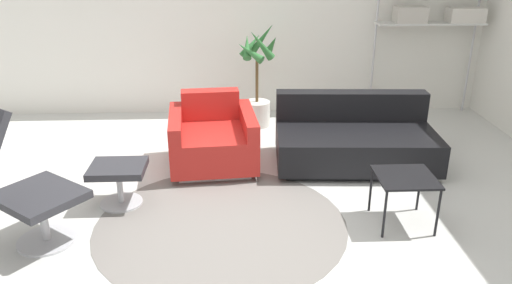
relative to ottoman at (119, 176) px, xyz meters
The scene contains 9 objects.
ground_plane 0.87m from the ottoman, 13.88° to the right, with size 12.00×12.00×0.00m, color silver.
wall_back 2.90m from the ottoman, 72.55° to the left, with size 12.00×0.09×2.80m.
round_rug 0.99m from the ottoman, 23.70° to the right, with size 2.03×2.03×0.01m.
ottoman is the anchor object (origin of this frame).
armchair_red 1.10m from the ottoman, 45.85° to the left, with size 0.91×0.95×0.70m.
couch_low 2.34m from the ottoman, 19.67° to the left, with size 1.62×0.99×0.67m.
side_table 2.36m from the ottoman, 10.21° to the right, with size 0.45×0.45×0.42m.
potted_plant 2.34m from the ottoman, 56.80° to the left, with size 0.53×0.52×1.26m.
shelf_unit 4.34m from the ottoman, 33.23° to the left, with size 1.33×0.28×1.96m.
Camera 1 is at (0.20, -3.67, 2.11)m, focal length 35.00 mm.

